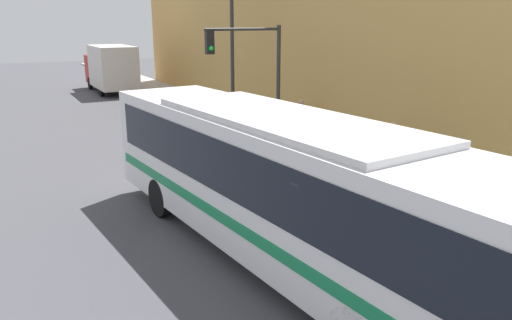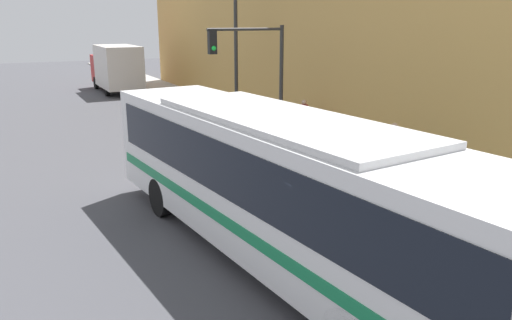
{
  "view_description": "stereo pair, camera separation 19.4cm",
  "coord_description": "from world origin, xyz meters",
  "px_view_note": "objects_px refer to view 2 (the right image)",
  "views": [
    {
      "loc": [
        -5.17,
        -7.34,
        4.92
      ],
      "look_at": [
        0.81,
        3.93,
        1.36
      ],
      "focal_mm": 35.0,
      "sensor_mm": 36.0,
      "label": 1
    },
    {
      "loc": [
        -5.0,
        -7.43,
        4.92
      ],
      "look_at": [
        0.81,
        3.93,
        1.36
      ],
      "focal_mm": 35.0,
      "sensor_mm": 36.0,
      "label": 2
    }
  ],
  "objects_px": {
    "city_bus": "(279,179)",
    "fire_hydrant": "(343,156)",
    "street_lamp": "(230,39)",
    "pedestrian_near_corner": "(393,150)",
    "delivery_truck": "(116,67)",
    "traffic_light_pole": "(255,62)",
    "parking_meter": "(320,134)",
    "pedestrian_mid_block": "(304,119)"
  },
  "relations": [
    {
      "from": "city_bus",
      "to": "parking_meter",
      "type": "relative_size",
      "value": 9.86
    },
    {
      "from": "city_bus",
      "to": "street_lamp",
      "type": "height_order",
      "value": "street_lamp"
    },
    {
      "from": "delivery_truck",
      "to": "street_lamp",
      "type": "xyz_separation_m",
      "value": [
        2.59,
        -13.94,
        2.33
      ]
    },
    {
      "from": "street_lamp",
      "to": "delivery_truck",
      "type": "bearing_deg",
      "value": 100.52
    },
    {
      "from": "delivery_truck",
      "to": "fire_hydrant",
      "type": "bearing_deg",
      "value": -83.4
    },
    {
      "from": "delivery_truck",
      "to": "street_lamp",
      "type": "height_order",
      "value": "street_lamp"
    },
    {
      "from": "fire_hydrant",
      "to": "pedestrian_mid_block",
      "type": "bearing_deg",
      "value": 76.1
    },
    {
      "from": "fire_hydrant",
      "to": "delivery_truck",
      "type": "bearing_deg",
      "value": 96.6
    },
    {
      "from": "city_bus",
      "to": "delivery_truck",
      "type": "relative_size",
      "value": 1.78
    },
    {
      "from": "traffic_light_pole",
      "to": "parking_meter",
      "type": "height_order",
      "value": "traffic_light_pole"
    },
    {
      "from": "parking_meter",
      "to": "fire_hydrant",
      "type": "bearing_deg",
      "value": -90.0
    },
    {
      "from": "parking_meter",
      "to": "traffic_light_pole",
      "type": "bearing_deg",
      "value": 108.74
    },
    {
      "from": "fire_hydrant",
      "to": "traffic_light_pole",
      "type": "height_order",
      "value": "traffic_light_pole"
    },
    {
      "from": "fire_hydrant",
      "to": "pedestrian_mid_block",
      "type": "relative_size",
      "value": 0.44
    },
    {
      "from": "traffic_light_pole",
      "to": "pedestrian_mid_block",
      "type": "distance_m",
      "value": 3.19
    },
    {
      "from": "parking_meter",
      "to": "city_bus",
      "type": "bearing_deg",
      "value": -129.98
    },
    {
      "from": "fire_hydrant",
      "to": "city_bus",
      "type": "bearing_deg",
      "value": -137.34
    },
    {
      "from": "city_bus",
      "to": "delivery_truck",
      "type": "distance_m",
      "value": 28.08
    },
    {
      "from": "traffic_light_pole",
      "to": "pedestrian_near_corner",
      "type": "xyz_separation_m",
      "value": [
        1.7,
        -6.23,
        -2.33
      ]
    },
    {
      "from": "street_lamp",
      "to": "pedestrian_near_corner",
      "type": "height_order",
      "value": "street_lamp"
    },
    {
      "from": "city_bus",
      "to": "parking_meter",
      "type": "xyz_separation_m",
      "value": [
        5.29,
        6.31,
        -0.84
      ]
    },
    {
      "from": "delivery_truck",
      "to": "traffic_light_pole",
      "type": "distance_m",
      "value": 18.67
    },
    {
      "from": "fire_hydrant",
      "to": "parking_meter",
      "type": "relative_size",
      "value": 0.58
    },
    {
      "from": "delivery_truck",
      "to": "parking_meter",
      "type": "relative_size",
      "value": 5.55
    },
    {
      "from": "street_lamp",
      "to": "pedestrian_near_corner",
      "type": "relative_size",
      "value": 3.8
    },
    {
      "from": "city_bus",
      "to": "delivery_truck",
      "type": "bearing_deg",
      "value": 78.99
    },
    {
      "from": "parking_meter",
      "to": "street_lamp",
      "type": "distance_m",
      "value": 8.31
    },
    {
      "from": "traffic_light_pole",
      "to": "pedestrian_near_corner",
      "type": "distance_m",
      "value": 6.86
    },
    {
      "from": "traffic_light_pole",
      "to": "street_lamp",
      "type": "bearing_deg",
      "value": 78.08
    },
    {
      "from": "traffic_light_pole",
      "to": "parking_meter",
      "type": "bearing_deg",
      "value": -71.26
    },
    {
      "from": "fire_hydrant",
      "to": "parking_meter",
      "type": "height_order",
      "value": "parking_meter"
    },
    {
      "from": "delivery_truck",
      "to": "parking_meter",
      "type": "height_order",
      "value": "delivery_truck"
    },
    {
      "from": "traffic_light_pole",
      "to": "pedestrian_near_corner",
      "type": "relative_size",
      "value": 2.65
    },
    {
      "from": "delivery_truck",
      "to": "fire_hydrant",
      "type": "height_order",
      "value": "delivery_truck"
    },
    {
      "from": "parking_meter",
      "to": "pedestrian_near_corner",
      "type": "bearing_deg",
      "value": -78.37
    },
    {
      "from": "traffic_light_pole",
      "to": "street_lamp",
      "type": "relative_size",
      "value": 0.7
    },
    {
      "from": "delivery_truck",
      "to": "pedestrian_mid_block",
      "type": "xyz_separation_m",
      "value": [
        3.69,
        -18.94,
        -0.8
      ]
    },
    {
      "from": "city_bus",
      "to": "fire_hydrant",
      "type": "height_order",
      "value": "city_bus"
    },
    {
      "from": "parking_meter",
      "to": "pedestrian_near_corner",
      "type": "relative_size",
      "value": 0.72
    },
    {
      "from": "traffic_light_pole",
      "to": "pedestrian_mid_block",
      "type": "bearing_deg",
      "value": -11.06
    },
    {
      "from": "city_bus",
      "to": "pedestrian_mid_block",
      "type": "relative_size",
      "value": 7.49
    },
    {
      "from": "parking_meter",
      "to": "pedestrian_near_corner",
      "type": "distance_m",
      "value": 3.19
    }
  ]
}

